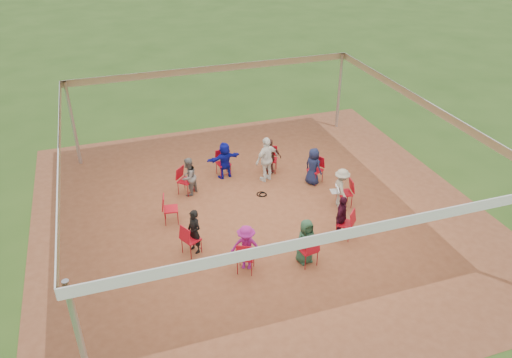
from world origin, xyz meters
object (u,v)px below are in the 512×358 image
object	(u,v)px
person_seated_2	(270,157)
person_seated_5	(194,231)
chair_1	(315,170)
chair_6	(191,239)
person_seated_3	(225,160)
chair_3	(223,164)
chair_0	(345,193)
person_seated_8	(341,217)
person_seated_6	(246,248)
chair_5	(171,209)
chair_9	(345,224)
chair_8	(308,250)
chair_4	(186,181)
laptop	(336,190)
person_seated_7	(306,241)
chair_7	(246,257)
chair_2	(271,160)
standing_person	(267,159)
person_seated_0	(341,188)
person_seated_4	(189,177)
cable_coil	(262,194)
person_seated_1	(313,166)

from	to	relation	value
person_seated_2	person_seated_5	xyz separation A→B (m)	(-3.32, -3.35, 0.00)
chair_1	chair_6	bearing A→B (deg)	90.00
person_seated_3	chair_3	bearing A→B (deg)	-90.00
chair_0	person_seated_8	distance (m)	1.59
chair_3	person_seated_6	world-z (taller)	person_seated_6
chair_5	person_seated_2	bearing A→B (deg)	125.02
chair_9	chair_8	bearing A→B (deg)	162.00
chair_4	chair_5	distance (m)	1.61
chair_5	chair_6	size ratio (longest dim) A/B	1.00
chair_9	person_seated_6	xyz separation A→B (m)	(-2.97, -0.38, 0.19)
chair_0	laptop	xyz separation A→B (m)	(-0.28, 0.04, 0.15)
laptop	person_seated_6	bearing A→B (deg)	127.44
chair_0	chair_1	size ratio (longest dim) A/B	1.00
person_seated_3	chair_1	bearing A→B (deg)	145.86
chair_1	person_seated_8	distance (m)	3.00
person_seated_5	person_seated_7	bearing A→B (deg)	36.00
chair_0	chair_1	distance (m)	1.61
chair_7	chair_3	bearing A→B (deg)	108.00
chair_3	person_seated_8	bearing A→B (deg)	107.56
person_seated_3	person_seated_2	bearing A→B (deg)	162.00
person_seated_2	person_seated_7	xyz separation A→B (m)	(-0.72, -4.67, 0.00)
chair_1	chair_9	distance (m)	3.06
chair_2	standing_person	bearing A→B (deg)	84.93
chair_2	person_seated_7	xyz separation A→B (m)	(-0.77, -4.77, 0.19)
person_seated_5	chair_0	bearing A→B (deg)	71.56
person_seated_0	person_seated_3	distance (m)	4.02
person_seated_3	person_seated_7	world-z (taller)	same
person_seated_4	person_seated_6	bearing A→B (deg)	54.00
chair_0	cable_coil	distance (m)	2.60
chair_6	cable_coil	distance (m)	3.50
person_seated_4	laptop	size ratio (longest dim) A/B	3.79
chair_2	chair_8	size ratio (longest dim) A/B	1.00
person_seated_2	chair_6	bearing A→B (deg)	71.56
chair_0	person_seated_3	size ratio (longest dim) A/B	0.71
person_seated_0	person_seated_1	distance (m)	1.53
chair_2	person_seated_0	xyz separation A→B (m)	(1.28, -2.70, 0.19)
cable_coil	chair_1	bearing A→B (deg)	6.56
standing_person	laptop	distance (m)	2.61
person_seated_8	cable_coil	world-z (taller)	person_seated_8
person_seated_1	standing_person	distance (m)	1.52
person_seated_8	standing_person	distance (m)	3.68
person_seated_1	person_seated_7	bearing A→B (deg)	126.00
chair_3	chair_9	size ratio (longest dim) A/B	1.00
chair_1	chair_8	distance (m)	4.21
chair_2	cable_coil	size ratio (longest dim) A/B	2.31
chair_7	laptop	distance (m)	3.99
chair_7	person_seated_7	xyz separation A→B (m)	(1.57, -0.13, 0.19)
person_seated_3	cable_coil	size ratio (longest dim) A/B	3.24
chair_4	person_seated_8	size ratio (longest dim) A/B	0.71
person_seated_5	person_seated_2	bearing A→B (deg)	108.00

